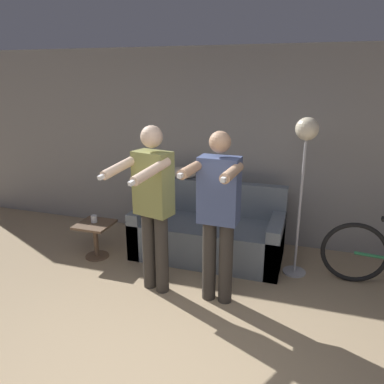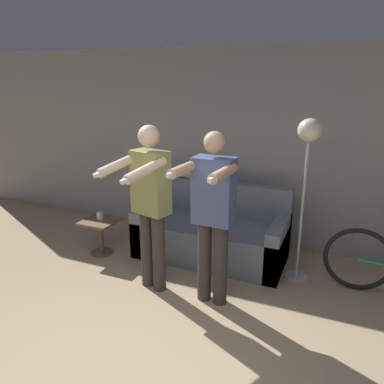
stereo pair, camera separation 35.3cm
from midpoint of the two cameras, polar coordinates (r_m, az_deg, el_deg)
wall_back at (r=5.07m, az=10.13°, el=6.47°), size 10.00×0.05×2.60m
couch at (r=4.81m, az=5.14°, el=-6.47°), size 1.86×0.86×0.91m
person_left at (r=3.83m, az=-3.84°, el=-1.22°), size 0.56×0.74×1.78m
person_right at (r=3.59m, az=5.98°, el=-2.78°), size 0.47×0.68×1.75m
cat at (r=5.01m, az=1.54°, el=3.02°), size 0.53×0.14×0.18m
floor_lamp at (r=4.14m, az=19.60°, el=5.94°), size 0.27×0.27×1.82m
side_table at (r=4.95m, az=-11.79°, el=-5.67°), size 0.42×0.42×0.46m
cup at (r=4.92m, az=-11.94°, el=-3.60°), size 0.08×0.08×0.09m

